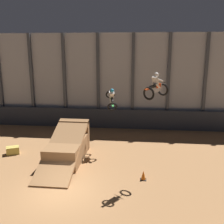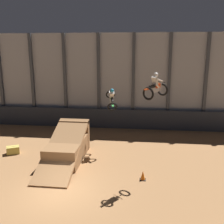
% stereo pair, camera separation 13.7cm
% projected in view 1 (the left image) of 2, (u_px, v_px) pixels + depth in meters
% --- Properties ---
extents(ground_plane, '(60.00, 60.00, 0.00)m').
position_uv_depth(ground_plane, '(61.00, 192.00, 14.32)').
color(ground_plane, '#996B42').
extents(arena_back_wall, '(32.00, 0.40, 9.15)m').
position_uv_depth(arena_back_wall, '(98.00, 81.00, 25.74)').
color(arena_back_wall, '#A3A8B2').
rests_on(arena_back_wall, ground_plane).
extents(lower_barrier, '(31.36, 0.20, 1.91)m').
position_uv_depth(lower_barrier, '(98.00, 118.00, 25.97)').
color(lower_barrier, '#2D333D').
rests_on(lower_barrier, ground_plane).
extents(dirt_ramp, '(2.28, 6.42, 2.46)m').
position_uv_depth(dirt_ramp, '(68.00, 147.00, 18.66)').
color(dirt_ramp, olive).
rests_on(dirt_ramp, ground_plane).
extents(rider_bike_left_air, '(1.09, 1.88, 1.70)m').
position_uv_depth(rider_bike_left_air, '(112.00, 98.00, 19.37)').
color(rider_bike_left_air, black).
extents(rider_bike_right_air, '(1.51, 1.67, 1.48)m').
position_uv_depth(rider_bike_right_air, '(156.00, 88.00, 14.68)').
color(rider_bike_right_air, black).
extents(traffic_cone_near_ramp, '(0.36, 0.36, 0.58)m').
position_uv_depth(traffic_cone_near_ramp, '(143.00, 175.00, 15.61)').
color(traffic_cone_near_ramp, black).
rests_on(traffic_cone_near_ramp, ground_plane).
extents(hay_bale_trackside, '(1.08, 0.95, 0.57)m').
position_uv_depth(hay_bale_trackside, '(13.00, 150.00, 19.48)').
color(hay_bale_trackside, '#CCB751').
rests_on(hay_bale_trackside, ground_plane).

